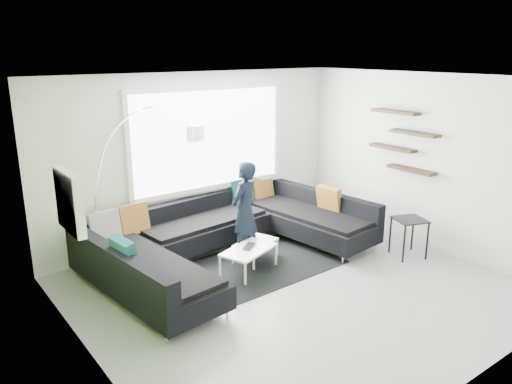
% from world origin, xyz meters
% --- Properties ---
extents(ground, '(5.50, 5.50, 0.00)m').
position_xyz_m(ground, '(0.00, 0.00, 0.00)').
color(ground, gray).
rests_on(ground, ground).
extents(room_shell, '(5.54, 5.04, 2.82)m').
position_xyz_m(room_shell, '(0.04, 0.21, 1.81)').
color(room_shell, silver).
rests_on(room_shell, ground).
extents(sectional_sofa, '(4.37, 2.97, 0.89)m').
position_xyz_m(sectional_sofa, '(-0.13, 1.24, 0.39)').
color(sectional_sofa, black).
rests_on(sectional_sofa, ground).
extents(rug, '(2.19, 1.63, 0.01)m').
position_xyz_m(rug, '(0.15, 0.92, 0.01)').
color(rug, black).
rests_on(rug, ground).
extents(coffee_table, '(1.24, 0.96, 0.36)m').
position_xyz_m(coffee_table, '(-0.01, 0.97, 0.18)').
color(coffee_table, silver).
rests_on(coffee_table, ground).
extents(arc_lamp, '(2.30, 1.25, 2.32)m').
position_xyz_m(arc_lamp, '(-1.89, 2.19, 1.16)').
color(arc_lamp, silver).
rests_on(arc_lamp, ground).
extents(side_table, '(0.58, 0.58, 0.62)m').
position_xyz_m(side_table, '(2.15, -0.21, 0.31)').
color(side_table, black).
rests_on(side_table, ground).
extents(person, '(0.83, 0.78, 1.53)m').
position_xyz_m(person, '(0.09, 1.31, 0.76)').
color(person, black).
rests_on(person, ground).
extents(laptop, '(0.48, 0.47, 0.02)m').
position_xyz_m(laptop, '(-0.11, 0.85, 0.37)').
color(laptop, black).
rests_on(laptop, coffee_table).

